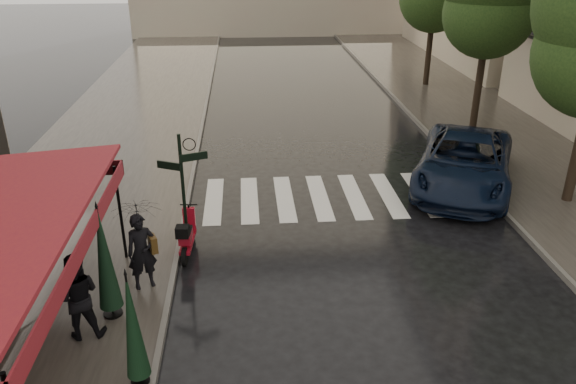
{
  "coord_description": "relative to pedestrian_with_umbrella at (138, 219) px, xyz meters",
  "views": [
    {
      "loc": [
        0.3,
        -9.11,
        7.16
      ],
      "look_at": [
        1.3,
        3.4,
        1.4
      ],
      "focal_mm": 35.0,
      "sensor_mm": 36.0,
      "label": 1
    }
  ],
  "objects": [
    {
      "name": "pedestrian_with_umbrella",
      "position": [
        0.0,
        0.0,
        0.0
      ],
      "size": [
        1.35,
        1.36,
        2.49
      ],
      "rotation": [
        0.0,
        0.0,
        0.4
      ],
      "color": "black",
      "rests_on": "sidewalk_near"
    },
    {
      "name": "sidewalk_near",
      "position": [
        -2.5,
        10.51,
        -1.72
      ],
      "size": [
        6.0,
        60.0,
        0.12
      ],
      "primitive_type": "cube",
      "color": "#38332D",
      "rests_on": "ground"
    },
    {
      "name": "pedestrian_terrace",
      "position": [
        -0.95,
        -1.59,
        -0.77
      ],
      "size": [
        0.94,
        0.77,
        1.77
      ],
      "primitive_type": "imported",
      "rotation": [
        0.0,
        0.0,
        3.27
      ],
      "color": "black",
      "rests_on": "sidewalk_near"
    },
    {
      "name": "curb_far",
      "position": [
        9.45,
        10.51,
        -1.7
      ],
      "size": [
        0.12,
        60.0,
        0.16
      ],
      "primitive_type": "cube",
      "color": "#595651",
      "rests_on": "ground"
    },
    {
      "name": "curb_near",
      "position": [
        0.55,
        10.51,
        -1.7
      ],
      "size": [
        0.12,
        60.0,
        0.16
      ],
      "primitive_type": "cube",
      "color": "#595651",
      "rests_on": "ground"
    },
    {
      "name": "signpost",
      "position": [
        0.8,
        1.51,
        0.06
      ],
      "size": [
        1.17,
        0.29,
        3.1
      ],
      "color": "black",
      "rests_on": "ground"
    },
    {
      "name": "crosswalk",
      "position": [
        4.97,
        4.51,
        -1.77
      ],
      "size": [
        7.85,
        3.2,
        0.01
      ],
      "color": "silver",
      "rests_on": "ground"
    },
    {
      "name": "parasol_back",
      "position": [
        -0.52,
        -0.99,
        -0.31
      ],
      "size": [
        0.47,
        0.47,
        2.5
      ],
      "color": "black",
      "rests_on": "sidewalk_near"
    },
    {
      "name": "sidewalk_far",
      "position": [
        12.25,
        10.51,
        -1.72
      ],
      "size": [
        5.5,
        60.0,
        0.12
      ],
      "primitive_type": "cube",
      "color": "#38332D",
      "rests_on": "ground"
    },
    {
      "name": "parked_car",
      "position": [
        8.98,
        4.96,
        -0.96
      ],
      "size": [
        4.9,
        6.46,
        1.63
      ],
      "primitive_type": "imported",
      "rotation": [
        0.0,
        0.0,
        -0.43
      ],
      "color": "black",
      "rests_on": "ground"
    },
    {
      "name": "parasol_front",
      "position": [
        0.35,
        -2.99,
        -0.44
      ],
      "size": [
        0.4,
        0.4,
        2.26
      ],
      "color": "black",
      "rests_on": "sidewalk_near"
    },
    {
      "name": "scooter",
      "position": [
        0.79,
        1.51,
        -1.28
      ],
      "size": [
        0.45,
        1.63,
        1.07
      ],
      "rotation": [
        0.0,
        0.0,
        -0.06
      ],
      "color": "black",
      "rests_on": "ground"
    },
    {
      "name": "ground",
      "position": [
        2.0,
        -1.49,
        -1.78
      ],
      "size": [
        120.0,
        120.0,
        0.0
      ],
      "primitive_type": "plane",
      "color": "black",
      "rests_on": "ground"
    }
  ]
}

